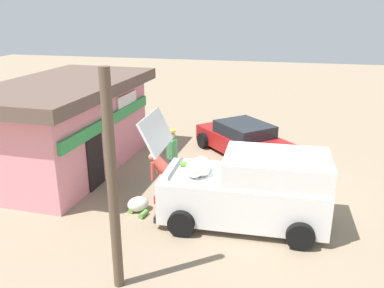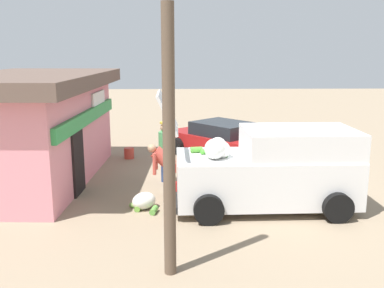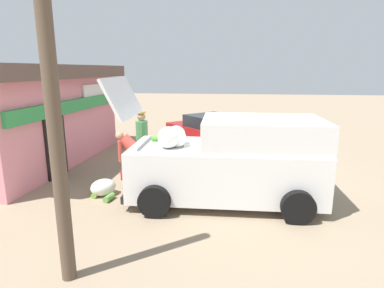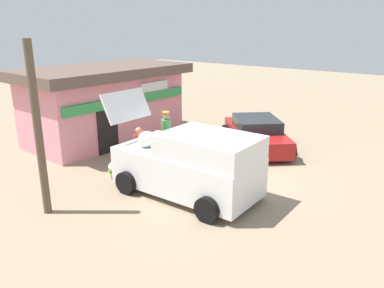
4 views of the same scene
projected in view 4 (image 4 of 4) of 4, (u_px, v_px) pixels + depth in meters
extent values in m
plane|color=gray|center=(223.00, 171.00, 12.80)|extent=(60.00, 60.00, 0.00)
cube|color=pink|center=(105.00, 108.00, 15.98)|extent=(6.32, 3.30, 2.65)
cube|color=green|center=(130.00, 100.00, 14.85)|extent=(5.89, 0.36, 0.36)
cube|color=black|center=(108.00, 127.00, 14.31)|extent=(0.90, 0.10, 2.00)
cube|color=white|center=(154.00, 89.00, 15.78)|extent=(1.50, 0.12, 0.60)
cube|color=brown|center=(103.00, 71.00, 15.52)|extent=(7.05, 4.04, 0.39)
cube|color=white|center=(186.00, 170.00, 10.85)|extent=(1.96, 4.16, 1.08)
cube|color=white|center=(210.00, 147.00, 10.16)|extent=(1.85, 2.59, 0.62)
cube|color=black|center=(251.00, 157.00, 9.47)|extent=(1.59, 0.11, 0.47)
cube|color=white|center=(127.00, 106.00, 11.66)|extent=(1.70, 0.50, 0.87)
ellipsoid|color=silver|center=(158.00, 138.00, 11.32)|extent=(0.51, 0.42, 0.42)
ellipsoid|color=silver|center=(154.00, 141.00, 11.10)|extent=(0.45, 0.38, 0.38)
ellipsoid|color=silver|center=(147.00, 139.00, 11.10)|extent=(0.56, 0.46, 0.46)
cylinder|color=green|center=(154.00, 140.00, 11.61)|extent=(0.18, 0.25, 0.13)
cylinder|color=#508D44|center=(155.00, 145.00, 11.14)|extent=(0.15, 0.25, 0.11)
cylinder|color=#5BA634|center=(162.00, 142.00, 11.42)|extent=(0.29, 0.32, 0.14)
cylinder|color=#5CAC3B|center=(152.00, 137.00, 11.85)|extent=(0.19, 0.30, 0.14)
cube|color=black|center=(134.00, 170.00, 12.18)|extent=(1.78, 0.12, 0.16)
cube|color=red|center=(115.00, 161.00, 11.47)|extent=(0.14, 0.06, 0.20)
cube|color=red|center=(148.00, 148.00, 12.59)|extent=(0.14, 0.06, 0.20)
cylinder|color=black|center=(207.00, 210.00, 9.40)|extent=(0.23, 0.67, 0.66)
cylinder|color=black|center=(247.00, 183.00, 10.95)|extent=(0.23, 0.67, 0.66)
cylinder|color=black|center=(126.00, 183.00, 10.99)|extent=(0.23, 0.67, 0.66)
cylinder|color=black|center=(171.00, 163.00, 12.54)|extent=(0.23, 0.67, 0.66)
cube|color=maroon|center=(256.00, 136.00, 15.00)|extent=(4.20, 4.06, 0.61)
cube|color=#1E2328|center=(257.00, 123.00, 14.85)|extent=(2.50, 2.47, 0.44)
cylinder|color=black|center=(270.00, 131.00, 16.45)|extent=(0.59, 0.57, 0.60)
cylinder|color=black|center=(226.00, 132.00, 16.29)|extent=(0.59, 0.57, 0.60)
cylinder|color=black|center=(291.00, 151.00, 13.82)|extent=(0.59, 0.57, 0.60)
cylinder|color=black|center=(239.00, 153.00, 13.66)|extent=(0.59, 0.57, 0.60)
cylinder|color=navy|center=(164.00, 149.00, 13.64)|extent=(0.15, 0.15, 0.86)
cylinder|color=navy|center=(169.00, 146.00, 13.94)|extent=(0.15, 0.15, 0.86)
cylinder|color=#4C9959|center=(166.00, 128.00, 13.57)|extent=(0.42, 0.42, 0.61)
sphere|color=tan|center=(166.00, 116.00, 13.45)|extent=(0.23, 0.23, 0.23)
cylinder|color=gold|center=(166.00, 112.00, 13.41)|extent=(0.26, 0.26, 0.05)
cylinder|color=#4C9959|center=(163.00, 129.00, 13.36)|extent=(0.09, 0.09, 0.58)
cylinder|color=#4C9959|center=(169.00, 126.00, 13.78)|extent=(0.09, 0.09, 0.58)
cylinder|color=#726047|center=(146.00, 159.00, 12.72)|extent=(0.15, 0.15, 0.80)
cylinder|color=#726047|center=(153.00, 156.00, 12.98)|extent=(0.15, 0.15, 0.80)
cylinder|color=#CC4C3F|center=(145.00, 140.00, 12.80)|extent=(0.35, 0.65, 0.63)
sphere|color=tan|center=(138.00, 130.00, 12.89)|extent=(0.22, 0.22, 0.22)
cylinder|color=#CC4C3F|center=(135.00, 142.00, 12.76)|extent=(0.09, 0.09, 0.54)
cylinder|color=#CC4C3F|center=(146.00, 139.00, 13.12)|extent=(0.09, 0.09, 0.54)
ellipsoid|color=silver|center=(117.00, 167.00, 12.62)|extent=(0.75, 0.75, 0.39)
cylinder|color=olive|center=(114.00, 169.00, 12.79)|extent=(0.27, 0.33, 0.12)
cylinder|color=#5FA243|center=(116.00, 174.00, 12.29)|extent=(0.34, 0.20, 0.14)
cylinder|color=#6FAC3F|center=(113.00, 170.00, 12.68)|extent=(0.34, 0.15, 0.14)
cylinder|color=#BF3F33|center=(187.00, 131.00, 16.86)|extent=(0.34, 0.34, 0.37)
cylinder|color=brown|center=(38.00, 131.00, 9.33)|extent=(0.20, 0.20, 4.37)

